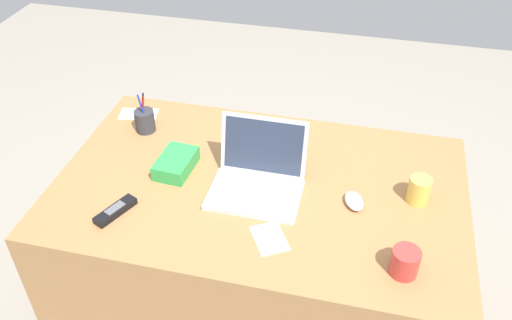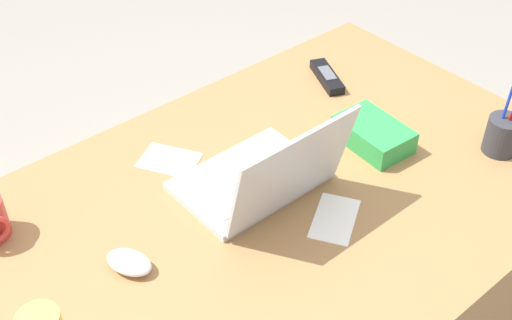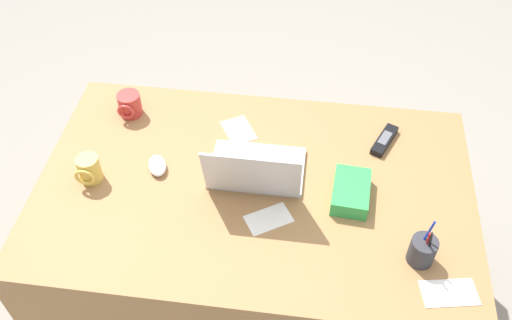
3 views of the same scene
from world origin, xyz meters
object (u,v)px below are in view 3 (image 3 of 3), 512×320
object	(u,v)px
laptop	(254,170)
computer_mouse	(157,166)
cordless_phone	(384,140)
coffee_mug_tall	(89,170)
snack_bag	(351,192)
pen_holder	(422,250)
coffee_mug_white	(130,105)

from	to	relation	value
laptop	computer_mouse	world-z (taller)	laptop
cordless_phone	coffee_mug_tall	bearing A→B (deg)	17.17
cordless_phone	snack_bag	world-z (taller)	snack_bag
pen_holder	snack_bag	distance (m)	0.30
laptop	pen_holder	size ratio (longest dim) A/B	1.84
coffee_mug_tall	snack_bag	world-z (taller)	coffee_mug_tall
laptop	computer_mouse	xyz separation A→B (m)	(0.34, -0.00, -0.03)
coffee_mug_tall	laptop	bearing A→B (deg)	-172.68
laptop	snack_bag	xyz separation A→B (m)	(-0.33, 0.04, -0.02)
computer_mouse	cordless_phone	bearing A→B (deg)	174.26
coffee_mug_white	cordless_phone	size ratio (longest dim) A/B	0.60
snack_bag	laptop	bearing A→B (deg)	-6.40
coffee_mug_tall	pen_holder	bearing A→B (deg)	170.55
laptop	computer_mouse	size ratio (longest dim) A/B	3.27
coffee_mug_white	computer_mouse	bearing A→B (deg)	122.98
coffee_mug_white	cordless_phone	world-z (taller)	coffee_mug_white
laptop	coffee_mug_tall	world-z (taller)	laptop
coffee_mug_white	coffee_mug_tall	bearing A→B (deg)	83.25
coffee_mug_tall	snack_bag	bearing A→B (deg)	-177.77
snack_bag	coffee_mug_tall	bearing A→B (deg)	2.23
coffee_mug_tall	snack_bag	xyz separation A→B (m)	(-0.87, -0.03, -0.02)
coffee_mug_white	cordless_phone	xyz separation A→B (m)	(-0.95, 0.03, -0.03)
pen_holder	coffee_mug_white	bearing A→B (deg)	-26.45
laptop	coffee_mug_tall	xyz separation A→B (m)	(0.55, 0.07, 0.00)
computer_mouse	cordless_phone	xyz separation A→B (m)	(-0.78, -0.23, -0.00)
coffee_mug_white	pen_holder	xyz separation A→B (m)	(-1.04, 0.52, 0.00)
snack_bag	computer_mouse	bearing A→B (deg)	-3.56
coffee_mug_white	snack_bag	distance (m)	0.89
coffee_mug_tall	pen_holder	size ratio (longest dim) A/B	0.55
laptop	snack_bag	distance (m)	0.33
laptop	snack_bag	bearing A→B (deg)	173.60
coffee_mug_white	snack_bag	xyz separation A→B (m)	(-0.83, 0.31, -0.02)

